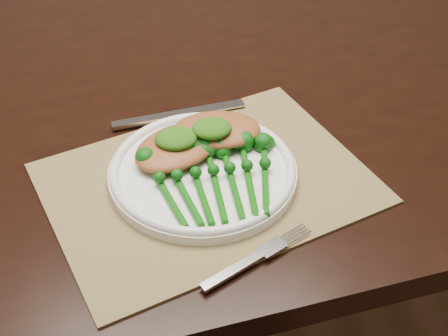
{
  "coord_description": "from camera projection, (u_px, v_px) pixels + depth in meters",
  "views": [
    {
      "loc": [
        -0.07,
        -0.79,
        1.32
      ],
      "look_at": [
        0.0,
        -0.16,
        0.78
      ],
      "focal_mm": 50.0,
      "sensor_mm": 36.0,
      "label": 1
    }
  ],
  "objects": [
    {
      "name": "chicken_fillet_left",
      "position": [
        177.0,
        147.0,
        0.86
      ],
      "size": [
        0.16,
        0.15,
        0.03
      ],
      "primitive_type": "ellipsoid",
      "rotation": [
        0.0,
        0.0,
        0.63
      ],
      "color": "#A25C2F",
      "rests_on": "dinner_plate"
    },
    {
      "name": "pesto_dollop_right",
      "position": [
        212.0,
        128.0,
        0.86
      ],
      "size": [
        0.06,
        0.05,
        0.02
      ],
      "primitive_type": "ellipsoid",
      "color": "#1B4C0A",
      "rests_on": "chicken_fillet_right"
    },
    {
      "name": "dinner_plate",
      "position": [
        203.0,
        171.0,
        0.85
      ],
      "size": [
        0.26,
        0.26,
        0.02
      ],
      "color": "white",
      "rests_on": "placemat"
    },
    {
      "name": "chicken_fillet_right",
      "position": [
        217.0,
        130.0,
        0.88
      ],
      "size": [
        0.13,
        0.09,
        0.03
      ],
      "primitive_type": "ellipsoid",
      "rotation": [
        0.0,
        0.0,
        -0.06
      ],
      "color": "#A25C2F",
      "rests_on": "dinner_plate"
    },
    {
      "name": "knife",
      "position": [
        166.0,
        116.0,
        0.96
      ],
      "size": [
        0.21,
        0.05,
        0.01
      ],
      "rotation": [
        0.0,
        0.0,
        0.17
      ],
      "color": "silver",
      "rests_on": "placemat"
    },
    {
      "name": "dining_table",
      "position": [
        182.0,
        251.0,
        1.25
      ],
      "size": [
        1.72,
        1.15,
        0.75
      ],
      "rotation": [
        0.0,
        0.0,
        0.16
      ],
      "color": "black",
      "rests_on": "ground"
    },
    {
      "name": "broccolini_bundle",
      "position": [
        216.0,
        185.0,
        0.81
      ],
      "size": [
        0.17,
        0.19,
        0.04
      ],
      "rotation": [
        0.0,
        0.0,
        0.08
      ],
      "color": "#0F570B",
      "rests_on": "dinner_plate"
    },
    {
      "name": "fork",
      "position": [
        264.0,
        253.0,
        0.75
      ],
      "size": [
        0.15,
        0.09,
        0.0
      ],
      "rotation": [
        0.0,
        0.0,
        0.52
      ],
      "color": "silver",
      "rests_on": "placemat"
    },
    {
      "name": "pesto_dollop_left",
      "position": [
        176.0,
        139.0,
        0.85
      ],
      "size": [
        0.06,
        0.05,
        0.02
      ],
      "primitive_type": "ellipsoid",
      "color": "#1B4C0A",
      "rests_on": "chicken_fillet_left"
    },
    {
      "name": "placemat",
      "position": [
        208.0,
        183.0,
        0.85
      ],
      "size": [
        0.5,
        0.44,
        0.0
      ],
      "primitive_type": "cube",
      "rotation": [
        0.0,
        0.0,
        0.37
      ],
      "color": "olive",
      "rests_on": "dining_table"
    }
  ]
}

